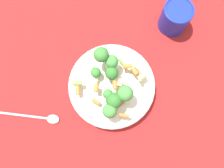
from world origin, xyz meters
TOP-DOWN VIEW (x-y plane):
  - ground_plane at (0.00, 0.00)m, footprint 3.00×3.00m
  - bowl at (0.00, 0.00)m, footprint 0.25×0.25m
  - pasta_salad at (-0.01, -0.00)m, footprint 0.18×0.20m
  - cup at (0.20, -0.19)m, footprint 0.09×0.09m
  - spoon at (-0.09, 0.21)m, footprint 0.04×0.18m

SIDE VIEW (x-z plane):
  - ground_plane at x=0.00m, z-range 0.00..0.00m
  - spoon at x=-0.09m, z-range 0.00..0.01m
  - bowl at x=0.00m, z-range 0.00..0.04m
  - cup at x=0.20m, z-range 0.00..0.09m
  - pasta_salad at x=-0.01m, z-range 0.04..0.12m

